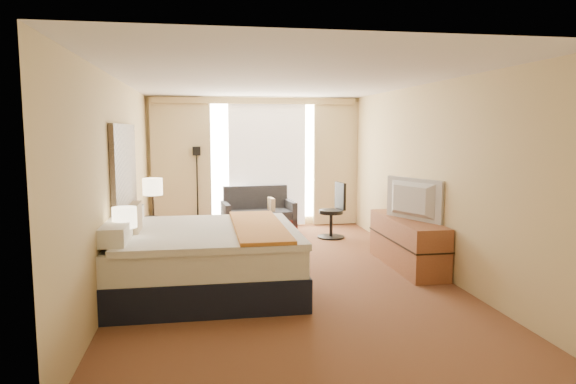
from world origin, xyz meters
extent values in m
cube|color=#572419|center=(0.00, 0.00, 0.00)|extent=(4.20, 7.00, 0.02)
cube|color=silver|center=(0.00, 0.00, 2.60)|extent=(4.20, 7.00, 0.02)
cube|color=tan|center=(0.00, 3.50, 1.30)|extent=(4.20, 0.02, 2.60)
cube|color=tan|center=(0.00, -3.50, 1.30)|extent=(4.20, 0.02, 2.60)
cube|color=tan|center=(-2.10, 0.00, 1.30)|extent=(0.02, 7.00, 2.60)
cube|color=tan|center=(2.10, 0.00, 1.30)|extent=(0.02, 7.00, 2.60)
cube|color=black|center=(-2.06, 0.20, 1.28)|extent=(0.06, 1.85, 1.50)
cube|color=#955836|center=(-1.87, -1.05, 0.28)|extent=(0.45, 0.52, 0.55)
cube|color=#955836|center=(-1.87, 1.45, 0.28)|extent=(0.45, 0.52, 0.55)
cube|color=#955836|center=(1.83, 0.00, 0.35)|extent=(0.50, 1.80, 0.70)
cube|color=white|center=(0.25, 3.47, 1.32)|extent=(2.30, 0.02, 2.30)
cube|color=beige|center=(-1.45, 3.38, 1.27)|extent=(1.15, 0.09, 2.50)
cube|color=beige|center=(1.65, 3.38, 1.27)|extent=(0.90, 0.09, 2.50)
cube|color=white|center=(0.25, 3.43, 1.27)|extent=(1.55, 0.04, 2.50)
cube|color=tan|center=(0.00, 3.34, 2.52)|extent=(4.00, 0.16, 0.12)
cube|color=black|center=(-1.05, -0.65, 0.19)|extent=(2.26, 2.05, 0.38)
cube|color=silver|center=(-1.05, -0.65, 0.54)|extent=(2.21, 1.99, 0.32)
cube|color=silver|center=(-0.96, -0.65, 0.73)|extent=(2.07, 2.07, 0.08)
cube|color=orange|center=(-0.38, -0.65, 0.78)|extent=(0.59, 2.07, 0.04)
cube|color=silver|center=(-1.99, -1.15, 0.86)|extent=(0.30, 0.84, 0.19)
cube|color=silver|center=(-1.99, -0.15, 0.86)|extent=(0.30, 0.84, 0.19)
cube|color=beige|center=(-1.84, -0.65, 0.91)|extent=(0.11, 0.45, 0.39)
cube|color=#551B18|center=(0.01, 2.95, 0.12)|extent=(1.44, 0.86, 0.25)
cube|color=#2F2F34|center=(0.02, 2.90, 0.32)|extent=(1.32, 0.71, 0.16)
cube|color=#2F2F34|center=(-0.02, 3.24, 0.59)|extent=(1.28, 0.26, 0.54)
cube|color=#2F2F34|center=(-0.62, 2.89, 0.35)|extent=(0.17, 0.74, 0.44)
cube|color=#2F2F34|center=(0.65, 3.01, 0.35)|extent=(0.17, 0.74, 0.44)
cube|color=beige|center=(0.26, 2.92, 0.49)|extent=(0.11, 0.35, 0.31)
cube|color=black|center=(-1.15, 3.30, 0.01)|extent=(0.21, 0.21, 0.02)
cylinder|color=black|center=(-1.15, 3.30, 0.75)|extent=(0.03, 0.03, 1.45)
cube|color=black|center=(-1.15, 3.30, 1.55)|extent=(0.15, 0.15, 0.17)
cylinder|color=black|center=(1.24, 2.10, 0.01)|extent=(0.49, 0.49, 0.03)
cylinder|color=black|center=(1.24, 2.10, 0.25)|extent=(0.06, 0.06, 0.44)
cylinder|color=black|center=(1.24, 2.10, 0.48)|extent=(0.43, 0.43, 0.07)
cube|color=black|center=(1.42, 2.13, 0.76)|extent=(0.11, 0.39, 0.49)
cube|color=black|center=(-1.90, -1.02, 0.57)|extent=(0.09, 0.09, 0.04)
cylinder|color=black|center=(-1.90, -1.02, 0.75)|extent=(0.03, 0.03, 0.33)
cylinder|color=#FFEBBF|center=(-1.90, -1.02, 0.99)|extent=(0.27, 0.27, 0.23)
cube|color=black|center=(-1.82, 1.42, 0.57)|extent=(0.11, 0.11, 0.04)
cylinder|color=black|center=(-1.82, 1.42, 0.79)|extent=(0.03, 0.03, 0.39)
cylinder|color=#FFEBBF|center=(-1.82, 1.42, 1.07)|extent=(0.31, 0.31, 0.26)
cube|color=#91C4E1|center=(-1.83, -0.91, 0.61)|extent=(0.15, 0.15, 0.12)
cube|color=black|center=(-1.86, 1.33, 0.58)|extent=(0.20, 0.18, 0.06)
imported|color=black|center=(1.78, -0.14, 0.99)|extent=(0.53, 0.99, 0.59)
camera|label=1|loc=(-1.05, -6.82, 1.95)|focal=32.00mm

